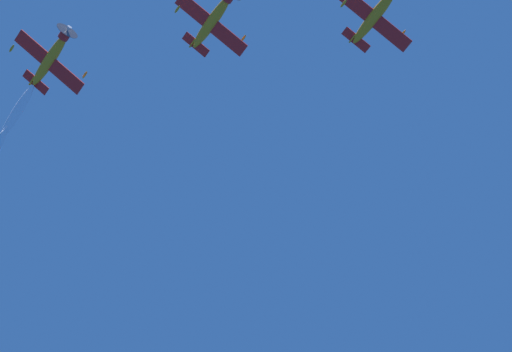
# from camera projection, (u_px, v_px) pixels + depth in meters

# --- Properties ---
(airplane_lead) EXTENTS (7.46, 7.65, 3.50)m
(airplane_lead) POSITION_uv_depth(u_px,v_px,m) (376.00, 14.00, 91.73)
(airplane_lead) COLOR orange
(airplane_left_wingman) EXTENTS (7.46, 7.66, 3.52)m
(airplane_left_wingman) POSITION_uv_depth(u_px,v_px,m) (213.00, 20.00, 94.33)
(airplane_left_wingman) COLOR orange
(airplane_right_wingman) EXTENTS (7.41, 7.53, 3.83)m
(airplane_right_wingman) POSITION_uv_depth(u_px,v_px,m) (51.00, 57.00, 94.36)
(airplane_right_wingman) COLOR orange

